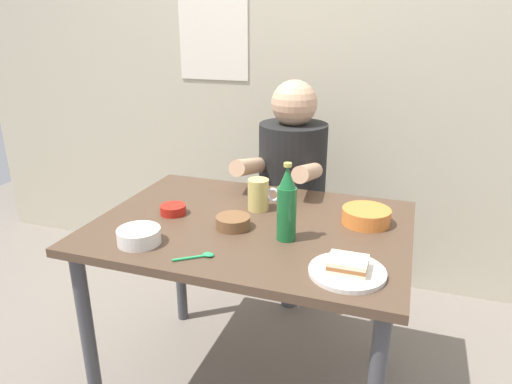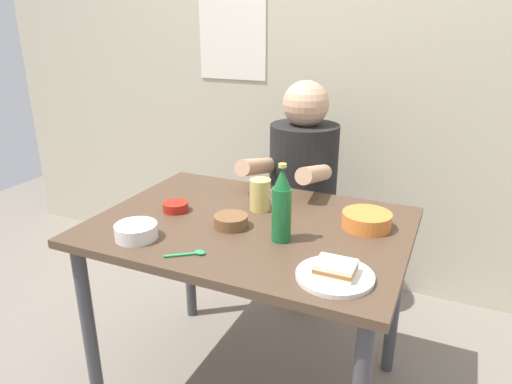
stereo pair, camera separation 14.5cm
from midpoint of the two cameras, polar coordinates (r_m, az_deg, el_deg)
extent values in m
cube|color=#BCB299|center=(2.52, 5.99, 17.51)|extent=(4.40, 0.08, 2.60)
cube|color=silver|center=(2.67, -6.94, 18.80)|extent=(0.40, 0.01, 0.50)
cube|color=#4C3828|center=(1.67, -3.06, -4.32)|extent=(1.10, 0.80, 0.03)
cylinder|color=#3F3F44|center=(1.84, -22.05, -16.70)|extent=(0.05, 0.05, 0.71)
cylinder|color=#3F3F44|center=(2.30, -11.18, -7.63)|extent=(0.05, 0.05, 0.71)
cylinder|color=#3F3F44|center=(2.04, 14.03, -11.74)|extent=(0.05, 0.05, 0.71)
cylinder|color=#4C4C51|center=(2.44, 2.40, -9.54)|extent=(0.08, 0.08, 0.41)
cylinder|color=brown|center=(2.34, 2.48, -4.75)|extent=(0.34, 0.34, 0.04)
cylinder|color=black|center=(2.23, 2.59, 1.78)|extent=(0.32, 0.32, 0.52)
sphere|color=tan|center=(2.15, 2.74, 10.79)|extent=(0.21, 0.21, 0.21)
cylinder|color=tan|center=(2.01, -2.94, 3.10)|extent=(0.07, 0.31, 0.14)
cylinder|color=tan|center=(1.93, 4.24, 2.36)|extent=(0.07, 0.31, 0.14)
cylinder|color=silver|center=(1.35, 8.06, -9.73)|extent=(0.22, 0.22, 0.01)
cube|color=beige|center=(1.34, 8.09, -9.25)|extent=(0.11, 0.09, 0.01)
cube|color=#9E592D|center=(1.34, 8.11, -8.81)|extent=(0.11, 0.09, 0.01)
cube|color=beige|center=(1.33, 8.14, -8.36)|extent=(0.11, 0.09, 0.01)
cylinder|color=#D1BC66|center=(1.75, -2.09, -0.36)|extent=(0.08, 0.08, 0.12)
torus|color=silver|center=(1.73, -0.30, -0.39)|extent=(0.06, 0.01, 0.06)
cylinder|color=#19602D|center=(1.50, 1.01, -2.74)|extent=(0.06, 0.06, 0.18)
cone|color=#19602D|center=(1.46, 1.04, 1.78)|extent=(0.05, 0.05, 0.07)
cylinder|color=#BFB74C|center=(1.45, 1.05, 3.32)|extent=(0.03, 0.03, 0.01)
cylinder|color=silver|center=(1.57, -16.74, -5.24)|extent=(0.14, 0.14, 0.05)
cylinder|color=tan|center=(1.56, -16.78, -4.88)|extent=(0.11, 0.11, 0.02)
cylinder|color=#B21E14|center=(1.77, -12.45, -2.15)|extent=(0.10, 0.10, 0.03)
cylinder|color=maroon|center=(1.77, -12.46, -1.92)|extent=(0.08, 0.08, 0.02)
cylinder|color=orange|center=(1.68, 10.94, -2.96)|extent=(0.17, 0.17, 0.05)
cylinder|color=#B25B2D|center=(1.67, 10.96, -2.58)|extent=(0.14, 0.14, 0.02)
cylinder|color=brown|center=(1.62, -5.40, -3.73)|extent=(0.12, 0.12, 0.04)
cylinder|color=brown|center=(1.62, -5.41, -3.43)|extent=(0.10, 0.10, 0.02)
cylinder|color=#26A559|center=(1.44, -10.93, -7.97)|extent=(0.09, 0.07, 0.01)
ellipsoid|color=#26A559|center=(1.45, -8.76, -7.65)|extent=(0.04, 0.02, 0.01)
camera|label=1|loc=(0.07, -92.50, -0.92)|focal=32.68mm
camera|label=2|loc=(0.07, 87.50, 0.92)|focal=32.68mm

